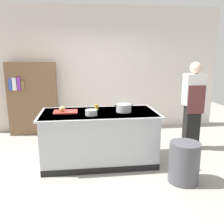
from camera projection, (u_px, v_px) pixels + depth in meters
name	position (u px, v px, depth m)	size (l,w,h in m)	color
ground_plane	(100.00, 161.00, 4.28)	(10.00, 10.00, 0.00)	#9E9991
back_wall	(92.00, 69.00, 5.96)	(6.40, 0.12, 3.00)	silver
counter_island	(99.00, 137.00, 4.17)	(1.98, 0.98, 0.90)	#B7BABF
cutting_board	(66.00, 112.00, 4.06)	(0.40, 0.28, 0.02)	red
onion	(62.00, 109.00, 4.00)	(0.10, 0.10, 0.10)	tan
stock_pot	(124.00, 108.00, 4.09)	(0.32, 0.26, 0.13)	#B7BABF
mixing_bowl	(91.00, 113.00, 3.85)	(0.19, 0.19, 0.09)	#B7BABF
juice_cup	(97.00, 107.00, 4.24)	(0.07, 0.07, 0.10)	yellow
trash_bin	(184.00, 162.00, 3.53)	(0.44, 0.44, 0.61)	#4C4C51
person_chef	(193.00, 104.00, 4.68)	(0.38, 0.25, 1.72)	black
bookshelf	(33.00, 99.00, 5.64)	(1.10, 0.31, 1.70)	brown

